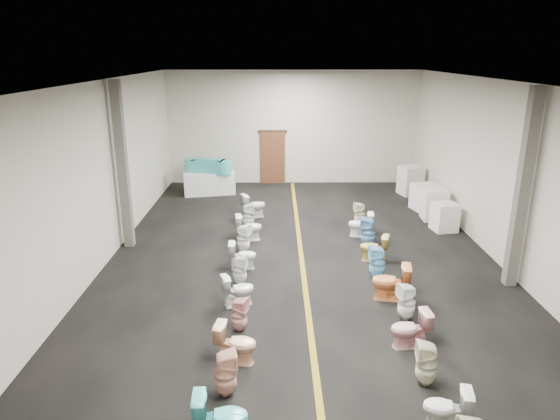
{
  "coord_description": "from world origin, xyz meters",
  "views": [
    {
      "loc": [
        -0.65,
        -12.01,
        5.15
      ],
      "look_at": [
        -0.56,
        1.0,
        1.02
      ],
      "focal_mm": 32.0,
      "sensor_mm": 36.0,
      "label": 1
    }
  ],
  "objects_px": {
    "toilet_left_5": "(240,270)",
    "toilet_left_8": "(249,227)",
    "toilet_right_3": "(410,329)",
    "toilet_right_5": "(391,282)",
    "toilet_right_1": "(447,409)",
    "appliance_crate_b": "(434,204)",
    "toilet_right_2": "(427,364)",
    "toilet_right_9": "(361,224)",
    "appliance_crate_a": "(445,217)",
    "appliance_crate_c": "(425,197)",
    "toilet_left_0": "(221,418)",
    "toilet_left_3": "(239,314)",
    "toilet_left_4": "(238,290)",
    "toilet_left_7": "(243,238)",
    "toilet_right_4": "(407,302)",
    "appliance_crate_d": "(411,180)",
    "toilet_right_7": "(374,248)",
    "toilet_left_10": "(254,206)",
    "toilet_right_8": "(368,233)",
    "toilet_right_10": "(360,214)",
    "bathtub": "(208,166)",
    "toilet_left_2": "(236,343)",
    "toilet_left_1": "(225,374)",
    "toilet_right_6": "(377,263)",
    "display_table": "(209,183)",
    "toilet_left_6": "(243,255)",
    "toilet_left_9": "(248,216)"
  },
  "relations": [
    {
      "from": "toilet_right_8",
      "to": "appliance_crate_d",
      "type": "bearing_deg",
      "value": 177.53
    },
    {
      "from": "toilet_left_8",
      "to": "toilet_right_1",
      "type": "distance_m",
      "value": 8.2
    },
    {
      "from": "toilet_left_5",
      "to": "toilet_right_4",
      "type": "distance_m",
      "value": 3.8
    },
    {
      "from": "toilet_right_3",
      "to": "toilet_right_5",
      "type": "xyz_separation_m",
      "value": [
        0.05,
        1.83,
        0.05
      ]
    },
    {
      "from": "toilet_right_2",
      "to": "toilet_right_9",
      "type": "distance_m",
      "value": 6.83
    },
    {
      "from": "toilet_left_10",
      "to": "toilet_right_2",
      "type": "relative_size",
      "value": 1.04
    },
    {
      "from": "appliance_crate_c",
      "to": "toilet_right_1",
      "type": "distance_m",
      "value": 10.74
    },
    {
      "from": "bathtub",
      "to": "toilet_left_2",
      "type": "relative_size",
      "value": 2.5
    },
    {
      "from": "toilet_right_5",
      "to": "toilet_right_10",
      "type": "height_order",
      "value": "toilet_right_5"
    },
    {
      "from": "toilet_left_9",
      "to": "toilet_right_8",
      "type": "distance_m",
      "value": 3.7
    },
    {
      "from": "bathtub",
      "to": "toilet_left_6",
      "type": "relative_size",
      "value": 2.63
    },
    {
      "from": "toilet_right_3",
      "to": "appliance_crate_b",
      "type": "bearing_deg",
      "value": 154.6
    },
    {
      "from": "toilet_right_6",
      "to": "toilet_left_1",
      "type": "bearing_deg",
      "value": -39.53
    },
    {
      "from": "toilet_left_5",
      "to": "toilet_left_8",
      "type": "bearing_deg",
      "value": 13.9
    },
    {
      "from": "toilet_right_4",
      "to": "toilet_right_5",
      "type": "relative_size",
      "value": 0.94
    },
    {
      "from": "toilet_left_4",
      "to": "toilet_right_10",
      "type": "relative_size",
      "value": 0.96
    },
    {
      "from": "appliance_crate_a",
      "to": "toilet_left_0",
      "type": "xyz_separation_m",
      "value": [
        -5.82,
        -8.54,
        -0.04
      ]
    },
    {
      "from": "toilet_left_3",
      "to": "toilet_left_7",
      "type": "relative_size",
      "value": 0.89
    },
    {
      "from": "toilet_right_5",
      "to": "toilet_right_6",
      "type": "bearing_deg",
      "value": -164.81
    },
    {
      "from": "toilet_left_8",
      "to": "toilet_right_10",
      "type": "distance_m",
      "value": 3.6
    },
    {
      "from": "appliance_crate_b",
      "to": "toilet_left_3",
      "type": "bearing_deg",
      "value": -130.65
    },
    {
      "from": "toilet_left_5",
      "to": "toilet_left_10",
      "type": "height_order",
      "value": "toilet_left_10"
    },
    {
      "from": "appliance_crate_c",
      "to": "toilet_right_8",
      "type": "xyz_separation_m",
      "value": [
        -2.54,
        -3.45,
        -0.01
      ]
    },
    {
      "from": "toilet_left_0",
      "to": "toilet_right_1",
      "type": "height_order",
      "value": "toilet_left_0"
    },
    {
      "from": "toilet_left_0",
      "to": "toilet_left_3",
      "type": "xyz_separation_m",
      "value": [
        0.04,
        2.87,
        -0.04
      ]
    },
    {
      "from": "toilet_left_5",
      "to": "toilet_right_7",
      "type": "distance_m",
      "value": 3.6
    },
    {
      "from": "toilet_left_2",
      "to": "toilet_right_4",
      "type": "bearing_deg",
      "value": -56.98
    },
    {
      "from": "toilet_left_2",
      "to": "toilet_left_9",
      "type": "relative_size",
      "value": 0.91
    },
    {
      "from": "toilet_left_0",
      "to": "toilet_right_8",
      "type": "distance_m",
      "value": 7.89
    },
    {
      "from": "appliance_crate_d",
      "to": "toilet_left_10",
      "type": "height_order",
      "value": "appliance_crate_d"
    },
    {
      "from": "toilet_right_1",
      "to": "appliance_crate_b",
      "type": "bearing_deg",
      "value": 174.6
    },
    {
      "from": "toilet_left_7",
      "to": "toilet_right_4",
      "type": "xyz_separation_m",
      "value": [
        3.49,
        -3.57,
        -0.0
      ]
    },
    {
      "from": "toilet_left_4",
      "to": "toilet_right_9",
      "type": "relative_size",
      "value": 0.96
    },
    {
      "from": "toilet_left_10",
      "to": "toilet_left_1",
      "type": "bearing_deg",
      "value": 155.94
    },
    {
      "from": "toilet_left_10",
      "to": "toilet_right_6",
      "type": "relative_size",
      "value": 0.97
    },
    {
      "from": "toilet_right_1",
      "to": "toilet_left_10",
      "type": "bearing_deg",
      "value": -151.44
    },
    {
      "from": "display_table",
      "to": "toilet_right_3",
      "type": "xyz_separation_m",
      "value": [
        4.98,
        -10.44,
        -0.06
      ]
    },
    {
      "from": "appliance_crate_a",
      "to": "appliance_crate_c",
      "type": "xyz_separation_m",
      "value": [
        0.0,
        2.09,
        0.02
      ]
    },
    {
      "from": "toilet_left_0",
      "to": "toilet_right_7",
      "type": "relative_size",
      "value": 1.05
    },
    {
      "from": "appliance_crate_a",
      "to": "appliance_crate_d",
      "type": "distance_m",
      "value": 4.01
    },
    {
      "from": "toilet_left_2",
      "to": "toilet_left_8",
      "type": "height_order",
      "value": "toilet_left_8"
    },
    {
      "from": "toilet_left_6",
      "to": "toilet_right_10",
      "type": "xyz_separation_m",
      "value": [
        3.42,
        3.23,
        0.02
      ]
    },
    {
      "from": "appliance_crate_b",
      "to": "toilet_right_7",
      "type": "distance_m",
      "value": 4.24
    },
    {
      "from": "appliance_crate_a",
      "to": "toilet_right_2",
      "type": "xyz_separation_m",
      "value": [
        -2.65,
        -7.33,
        -0.04
      ]
    },
    {
      "from": "toilet_left_3",
      "to": "toilet_right_7",
      "type": "distance_m",
      "value": 4.64
    },
    {
      "from": "toilet_right_9",
      "to": "toilet_left_1",
      "type": "bearing_deg",
      "value": -17.11
    },
    {
      "from": "toilet_left_5",
      "to": "toilet_left_10",
      "type": "xyz_separation_m",
      "value": [
        0.11,
        4.93,
        0.04
      ]
    },
    {
      "from": "toilet_right_5",
      "to": "toilet_left_7",
      "type": "bearing_deg",
      "value": -118.97
    },
    {
      "from": "appliance_crate_b",
      "to": "toilet_right_7",
      "type": "bearing_deg",
      "value": -127.08
    },
    {
      "from": "toilet_left_0",
      "to": "toilet_left_3",
      "type": "relative_size",
      "value": 1.1
    }
  ]
}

